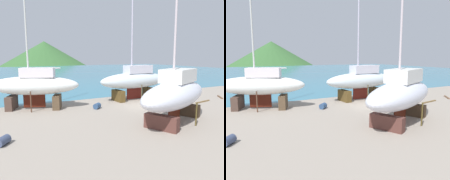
# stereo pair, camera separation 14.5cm
# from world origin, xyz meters

# --- Properties ---
(ground_plane) EXTENTS (44.00, 44.00, 0.00)m
(ground_plane) POSITION_xyz_m (0.00, -4.65, 0.00)
(ground_plane) COLOR gray
(sea_water) EXTENTS (144.58, 88.29, 0.01)m
(sea_water) POSITION_xyz_m (0.00, 50.49, 0.00)
(sea_water) COLOR teal
(sea_water) RESTS_ON ground
(headland_hill) EXTENTS (103.81, 103.81, 30.02)m
(headland_hill) POSITION_xyz_m (18.72, 143.88, 0.00)
(headland_hill) COLOR #366331
(headland_hill) RESTS_ON ground
(sailboat_small_center) EXTENTS (9.52, 5.90, 14.01)m
(sailboat_small_center) POSITION_xyz_m (-10.62, 4.09, 2.47)
(sailboat_small_center) COLOR #49362D
(sailboat_small_center) RESTS_ON ground
(sailboat_far_slipway) EXTENTS (10.46, 7.15, 15.80)m
(sailboat_far_slipway) POSITION_xyz_m (-1.08, -6.16, 2.41)
(sailboat_far_slipway) COLOR #542F29
(sailboat_far_slipway) RESTS_ON ground
(sailboat_mid_port) EXTENTS (9.66, 3.04, 16.18)m
(sailboat_mid_port) POSITION_xyz_m (1.36, 3.44, 2.47)
(sailboat_mid_port) COLOR brown
(sailboat_mid_port) RESTS_ON ground
(barrel_blue_faded) EXTENTS (1.02, 1.09, 0.56)m
(barrel_blue_faded) POSITION_xyz_m (-14.02, -4.92, 0.28)
(barrel_blue_faded) COLOR #394462
(barrel_blue_faded) RESTS_ON ground
(barrel_tipped_center) EXTENTS (0.98, 0.96, 0.58)m
(barrel_tipped_center) POSITION_xyz_m (-4.92, 1.08, 0.29)
(barrel_tipped_center) COLOR navy
(barrel_tipped_center) RESTS_ON ground
(timber_plank_near) EXTENTS (1.44, 1.75, 0.14)m
(timber_plank_near) POSITION_xyz_m (11.90, -0.92, 0.07)
(timber_plank_near) COLOR brown
(timber_plank_near) RESTS_ON ground
(timber_short_cross) EXTENTS (2.77, 0.62, 0.13)m
(timber_short_cross) POSITION_xyz_m (7.50, -1.84, 0.07)
(timber_short_cross) COLOR brown
(timber_short_cross) RESTS_ON ground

